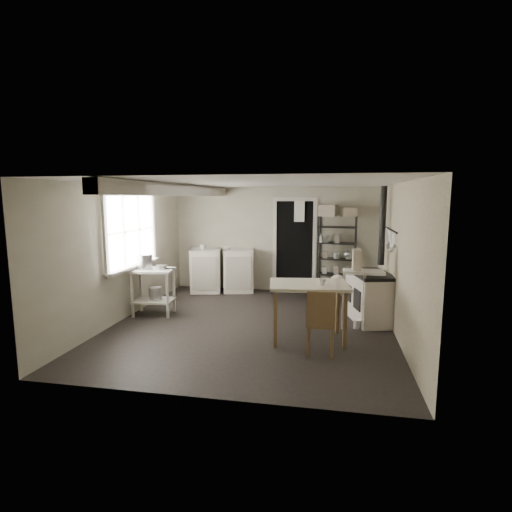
% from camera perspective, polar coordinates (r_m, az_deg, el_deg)
% --- Properties ---
extents(floor, '(5.00, 5.00, 0.00)m').
position_cam_1_polar(floor, '(6.70, -0.48, -9.71)').
color(floor, black).
rests_on(floor, ground).
extents(ceiling, '(5.00, 5.00, 0.00)m').
position_cam_1_polar(ceiling, '(6.37, -0.51, 10.34)').
color(ceiling, silver).
rests_on(ceiling, wall_back).
extents(wall_back, '(4.50, 0.02, 2.30)m').
position_cam_1_polar(wall_back, '(8.89, 2.64, 2.36)').
color(wall_back, '#AFAA95').
rests_on(wall_back, ground).
extents(wall_front, '(4.50, 0.02, 2.30)m').
position_cam_1_polar(wall_front, '(4.06, -7.39, -5.00)').
color(wall_front, '#AFAA95').
rests_on(wall_front, ground).
extents(wall_left, '(0.02, 5.00, 2.30)m').
position_cam_1_polar(wall_left, '(7.22, -18.30, 0.54)').
color(wall_left, '#AFAA95').
rests_on(wall_left, ground).
extents(wall_right, '(0.02, 5.00, 2.30)m').
position_cam_1_polar(wall_right, '(6.40, 19.68, -0.49)').
color(wall_right, '#AFAA95').
rests_on(wall_right, ground).
extents(window, '(0.12, 1.76, 1.28)m').
position_cam_1_polar(window, '(7.34, -17.47, 3.45)').
color(window, beige).
rests_on(window, wall_left).
extents(doorway, '(0.96, 0.10, 2.08)m').
position_cam_1_polar(doorway, '(8.82, 5.50, 1.31)').
color(doorway, beige).
rests_on(doorway, ground).
extents(ceiling_beam, '(0.18, 5.00, 0.18)m').
position_cam_1_polar(ceiling_beam, '(6.71, -10.75, 9.24)').
color(ceiling_beam, beige).
rests_on(ceiling_beam, ceiling).
extents(wallpaper_panel, '(0.01, 5.00, 2.30)m').
position_cam_1_polar(wallpaper_panel, '(6.40, 19.59, -0.49)').
color(wallpaper_panel, '#C1B89D').
rests_on(wallpaper_panel, wall_right).
extents(utensil_rail, '(0.06, 1.20, 0.44)m').
position_cam_1_polar(utensil_rail, '(6.94, 18.59, 3.54)').
color(utensil_rail, '#B7B7BA').
rests_on(utensil_rail, wall_right).
extents(prep_table, '(0.78, 0.60, 0.83)m').
position_cam_1_polar(prep_table, '(7.36, -14.42, -5.10)').
color(prep_table, beige).
rests_on(prep_table, ground).
extents(stockpot, '(0.35, 0.35, 0.30)m').
position_cam_1_polar(stockpot, '(7.32, -15.63, -0.91)').
color(stockpot, '#B7B7BA').
rests_on(stockpot, prep_table).
extents(saucepan, '(0.21, 0.21, 0.10)m').
position_cam_1_polar(saucepan, '(7.21, -13.36, -1.69)').
color(saucepan, '#B7B7BA').
rests_on(saucepan, prep_table).
extents(bucket, '(0.28, 0.28, 0.24)m').
position_cam_1_polar(bucket, '(7.35, -14.17, -5.24)').
color(bucket, '#B7B7BA').
rests_on(bucket, prep_table).
extents(base_cabinets, '(1.55, 0.94, 0.95)m').
position_cam_1_polar(base_cabinets, '(8.90, -4.86, -2.14)').
color(base_cabinets, silver).
rests_on(base_cabinets, ground).
extents(mixing_bowl, '(0.30, 0.30, 0.07)m').
position_cam_1_polar(mixing_bowl, '(8.77, -4.25, 0.97)').
color(mixing_bowl, silver).
rests_on(mixing_bowl, base_cabinets).
extents(counter_cup, '(0.16, 0.16, 0.10)m').
position_cam_1_polar(counter_cup, '(8.80, -7.62, 1.06)').
color(counter_cup, silver).
rests_on(counter_cup, base_cabinets).
extents(shelf_rack, '(0.83, 0.40, 1.69)m').
position_cam_1_polar(shelf_rack, '(8.63, 11.48, 0.68)').
color(shelf_rack, black).
rests_on(shelf_rack, ground).
extents(shelf_jar, '(0.12, 0.12, 0.20)m').
position_cam_1_polar(shelf_jar, '(8.54, 9.22, 3.51)').
color(shelf_jar, silver).
rests_on(shelf_jar, shelf_rack).
extents(storage_box_a, '(0.40, 0.36, 0.24)m').
position_cam_1_polar(storage_box_a, '(8.50, 10.24, 7.77)').
color(storage_box_a, '#C1B39C').
rests_on(storage_box_a, shelf_rack).
extents(storage_box_b, '(0.33, 0.32, 0.18)m').
position_cam_1_polar(storage_box_b, '(8.54, 13.16, 7.55)').
color(storage_box_b, '#C1B39C').
rests_on(storage_box_b, shelf_rack).
extents(stove, '(0.83, 1.17, 0.83)m').
position_cam_1_polar(stove, '(7.03, 16.03, -5.46)').
color(stove, silver).
rests_on(stove, ground).
extents(stovepipe, '(0.11, 0.11, 1.36)m').
position_cam_1_polar(stovepipe, '(7.30, 17.62, 4.12)').
color(stovepipe, black).
rests_on(stovepipe, stove).
extents(side_ledge, '(0.63, 0.35, 0.96)m').
position_cam_1_polar(side_ledge, '(6.53, 14.94, -6.57)').
color(side_ledge, beige).
rests_on(side_ledge, ground).
extents(oats_box, '(0.14, 0.22, 0.32)m').
position_cam_1_polar(oats_box, '(6.45, 14.16, -1.45)').
color(oats_box, '#C1B39C').
rests_on(oats_box, side_ledge).
extents(work_table, '(1.22, 0.94, 0.85)m').
position_cam_1_polar(work_table, '(5.95, 7.46, -8.33)').
color(work_table, beige).
rests_on(work_table, ground).
extents(table_cup, '(0.10, 0.10, 0.09)m').
position_cam_1_polar(table_cup, '(5.76, 9.44, -4.57)').
color(table_cup, silver).
rests_on(table_cup, work_table).
extents(chair, '(0.37, 0.39, 0.89)m').
position_cam_1_polar(chair, '(5.44, 9.22, -8.80)').
color(chair, brown).
rests_on(chair, ground).
extents(flour_sack, '(0.48, 0.45, 0.47)m').
position_cam_1_polar(flour_sack, '(8.59, 11.56, -4.16)').
color(flour_sack, silver).
rests_on(flour_sack, ground).
extents(floor_crock, '(0.14, 0.14, 0.14)m').
position_cam_1_polar(floor_crock, '(6.68, 14.28, -9.37)').
color(floor_crock, silver).
rests_on(floor_crock, ground).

